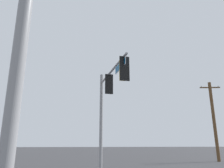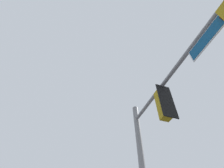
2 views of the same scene
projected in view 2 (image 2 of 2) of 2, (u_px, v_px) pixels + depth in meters
signal_pole_near at (169, 127)px, 5.09m from camera, size 5.62×0.65×6.68m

